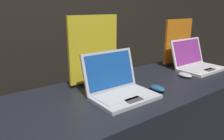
{
  "coord_description": "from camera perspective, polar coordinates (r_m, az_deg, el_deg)",
  "views": [
    {
      "loc": [
        -0.75,
        -0.64,
        1.42
      ],
      "look_at": [
        -0.01,
        0.36,
        1.06
      ],
      "focal_mm": 35.0,
      "sensor_mm": 36.0,
      "label": 1
    }
  ],
  "objects": [
    {
      "name": "promo_stand_back",
      "position": [
        2.08,
        16.83,
        6.71
      ],
      "size": [
        0.34,
        0.07,
        0.41
      ],
      "color": "black",
      "rests_on": "display_counter"
    },
    {
      "name": "laptop_middle",
      "position": [
        1.29,
        1.77,
        -4.31
      ],
      "size": [
        0.37,
        0.31,
        0.25
      ],
      "color": "#B7B7BC",
      "rests_on": "display_counter"
    },
    {
      "name": "mouse_middle",
      "position": [
        1.41,
        11.78,
        -4.69
      ],
      "size": [
        0.06,
        0.11,
        0.04
      ],
      "color": "navy",
      "rests_on": "display_counter"
    },
    {
      "name": "wall_back",
      "position": [
        2.33,
        -18.26,
        14.93
      ],
      "size": [
        8.0,
        0.05,
        2.8
      ],
      "color": "black",
      "rests_on": "ground_plane"
    },
    {
      "name": "mouse_back",
      "position": [
        1.74,
        18.53,
        -1.25
      ],
      "size": [
        0.07,
        0.11,
        0.03
      ],
      "color": "#B2B2B7",
      "rests_on": "display_counter"
    },
    {
      "name": "laptop_back",
      "position": [
        1.99,
        21.07,
        1.93
      ],
      "size": [
        0.39,
        0.31,
        0.24
      ],
      "color": "silver",
      "rests_on": "display_counter"
    },
    {
      "name": "promo_stand_middle",
      "position": [
        1.47,
        -4.84,
        4.68
      ],
      "size": [
        0.37,
        0.07,
        0.46
      ],
      "color": "black",
      "rests_on": "display_counter"
    }
  ]
}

